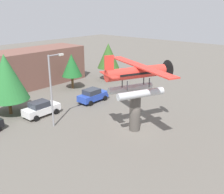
{
  "coord_description": "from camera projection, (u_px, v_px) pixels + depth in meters",
  "views": [
    {
      "loc": [
        -19.91,
        -14.17,
        11.8
      ],
      "look_at": [
        0.0,
        3.0,
        2.84
      ],
      "focal_mm": 42.47,
      "sensor_mm": 36.0,
      "label": 1
    }
  ],
  "objects": [
    {
      "name": "ground_plane",
      "position": [
        134.0,
        130.0,
        26.84
      ],
      "size": [
        140.0,
        140.0,
        0.0
      ],
      "primitive_type": "plane",
      "color": "#605B54"
    },
    {
      "name": "display_pedestal",
      "position": [
        135.0,
        112.0,
        26.23
      ],
      "size": [
        1.1,
        1.1,
        3.78
      ],
      "primitive_type": "cylinder",
      "color": "#4C4742",
      "rests_on": "ground"
    },
    {
      "name": "floatplane_monument",
      "position": [
        137.0,
        77.0,
        25.13
      ],
      "size": [
        7.17,
        9.96,
        4.0
      ],
      "rotation": [
        0.0,
        0.0,
        -0.42
      ],
      "color": "silver",
      "rests_on": "display_pedestal"
    },
    {
      "name": "car_mid_white",
      "position": [
        41.0,
        108.0,
        30.03
      ],
      "size": [
        4.2,
        2.02,
        1.76
      ],
      "color": "white",
      "rests_on": "ground"
    },
    {
      "name": "car_far_blue",
      "position": [
        93.0,
        95.0,
        34.51
      ],
      "size": [
        4.2,
        2.02,
        1.76
      ],
      "color": "#2847B7",
      "rests_on": "ground"
    },
    {
      "name": "streetlight_primary",
      "position": [
        52.0,
        86.0,
        26.37
      ],
      "size": [
        1.84,
        0.28,
        7.45
      ],
      "color": "gray",
      "rests_on": "ground"
    },
    {
      "name": "storefront_building",
      "position": [
        40.0,
        66.0,
        42.54
      ],
      "size": [
        14.22,
        5.89,
        5.58
      ],
      "primitive_type": "cube",
      "color": "brown",
      "rests_on": "ground"
    },
    {
      "name": "tree_east",
      "position": [
        6.0,
        77.0,
        29.44
      ],
      "size": [
        4.67,
        4.67,
        6.98
      ],
      "color": "brown",
      "rests_on": "ground"
    },
    {
      "name": "tree_center_back",
      "position": [
        72.0,
        65.0,
        39.34
      ],
      "size": [
        3.0,
        3.0,
        5.26
      ],
      "color": "brown",
      "rests_on": "ground"
    },
    {
      "name": "tree_far_east",
      "position": [
        108.0,
        56.0,
        43.95
      ],
      "size": [
        3.68,
        3.68,
        6.17
      ],
      "color": "brown",
      "rests_on": "ground"
    }
  ]
}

